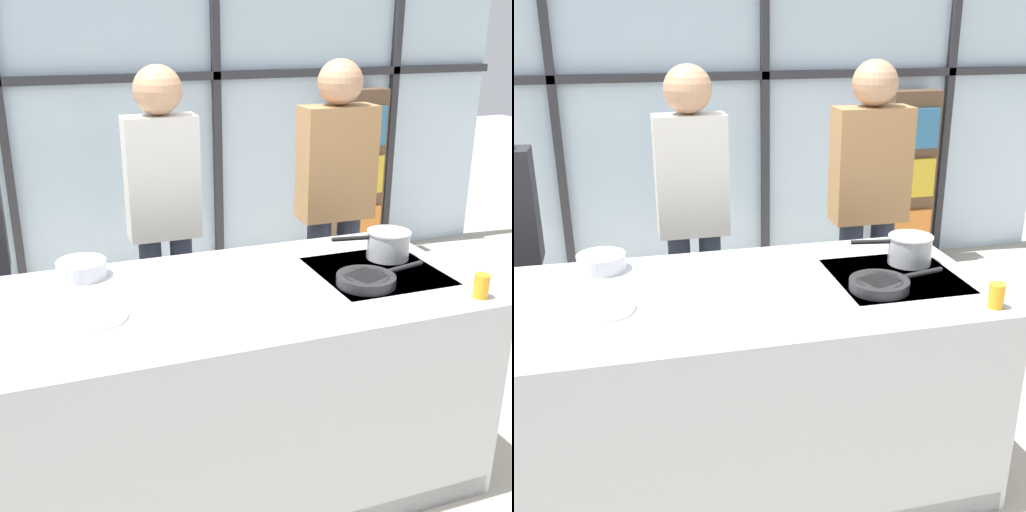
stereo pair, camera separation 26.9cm
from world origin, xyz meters
The scene contains 11 objects.
ground_plane centered at (0.00, 0.00, 0.00)m, with size 18.00×18.00×0.00m, color #BCB29E.
back_window_wall centered at (0.00, 2.54, 1.40)m, with size 6.40×0.10×2.80m.
bookshelf centered at (1.95, 2.35, 0.71)m, with size 0.40×0.19×1.41m.
demo_island centered at (0.00, 0.00, 0.45)m, with size 2.19×0.98×0.91m.
spectator_center_left centered at (0.00, 0.88, 1.03)m, with size 0.37×0.24×1.74m.
spectator_center_right centered at (0.98, 0.88, 1.01)m, with size 0.42×0.24×1.75m.
frying_pan centered at (0.64, -0.12, 0.93)m, with size 0.44×0.25×0.04m.
saucepan centered at (0.88, 0.13, 0.97)m, with size 0.37×0.20×0.13m.
white_plate centered at (-0.46, -0.06, 0.91)m, with size 0.25×0.25×0.01m, color white.
mixing_bowl centered at (-0.47, 0.37, 0.94)m, with size 0.21×0.21×0.07m.
juice_glass_near centered at (0.99, -0.39, 0.95)m, with size 0.06×0.06×0.10m, color orange.
Camera 2 is at (-0.37, -2.35, 1.95)m, focal length 45.00 mm.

